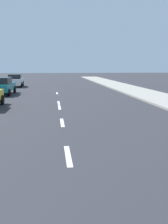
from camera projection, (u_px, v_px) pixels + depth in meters
name	position (u px, v px, depth m)	size (l,w,h in m)	color
ground_plane	(59.00, 103.00, 18.30)	(160.00, 160.00, 0.00)	#2D2D33
sidewalk_strip	(156.00, 97.00, 21.20)	(3.60, 80.00, 0.14)	#9E998E
lane_stripe_2	(68.00, 156.00, 7.54)	(0.16, 1.80, 0.01)	white
lane_stripe_3	(62.00, 122.00, 11.96)	(0.16, 1.80, 0.01)	white
lane_stripe_4	(59.00, 107.00, 16.35)	(0.16, 1.80, 0.01)	white
lane_stripe_5	(59.00, 103.00, 18.31)	(0.16, 1.80, 0.01)	white
lane_stripe_6	(57.00, 93.00, 24.83)	(0.16, 1.80, 0.01)	white
parked_car_teal	(1.00, 85.00, 23.47)	(2.10, 4.47, 1.57)	#14727A
parked_car_white	(15.00, 80.00, 32.19)	(1.91, 3.91, 1.57)	white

